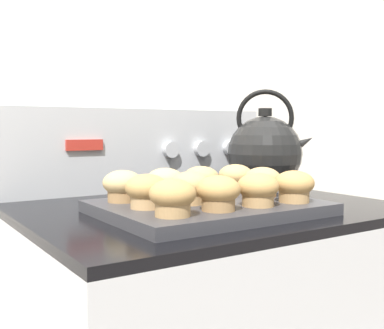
{
  "coord_description": "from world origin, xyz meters",
  "views": [
    {
      "loc": [
        -0.57,
        -0.5,
        1.08
      ],
      "look_at": [
        -0.06,
        0.28,
        1.01
      ],
      "focal_mm": 45.0,
      "sensor_mm": 36.0,
      "label": 1
    }
  ],
  "objects_px": {
    "muffin_r0_c0": "(173,197)",
    "muffin_r1_c3": "(263,181)",
    "muffin_r2_c0": "(123,186)",
    "muffin_r2_c3": "(236,178)",
    "muffin_r1_c1": "(190,187)",
    "tea_kettle": "(265,152)",
    "muffin_r0_c2": "(258,189)",
    "muffin_r1_c0": "(147,191)",
    "muffin_r2_c1": "(165,183)",
    "muffin_r2_c2": "(201,180)",
    "muffin_r0_c3": "(294,186)",
    "muffin_pan": "(208,208)",
    "muffin_r0_c1": "(218,193)"
  },
  "relations": [
    {
      "from": "muffin_r0_c0",
      "to": "muffin_r0_c2",
      "type": "xyz_separation_m",
      "value": [
        0.18,
        0.0,
        0.0
      ]
    },
    {
      "from": "muffin_r2_c1",
      "to": "tea_kettle",
      "type": "relative_size",
      "value": 0.29
    },
    {
      "from": "muffin_r0_c2",
      "to": "tea_kettle",
      "type": "relative_size",
      "value": 0.29
    },
    {
      "from": "muffin_r2_c3",
      "to": "tea_kettle",
      "type": "height_order",
      "value": "tea_kettle"
    },
    {
      "from": "muffin_r0_c0",
      "to": "muffin_r1_c1",
      "type": "bearing_deg",
      "value": 44.48
    },
    {
      "from": "muffin_r2_c1",
      "to": "muffin_r0_c2",
      "type": "bearing_deg",
      "value": -64.55
    },
    {
      "from": "muffin_pan",
      "to": "tea_kettle",
      "type": "distance_m",
      "value": 0.38
    },
    {
      "from": "muffin_r1_c0",
      "to": "muffin_r2_c0",
      "type": "distance_m",
      "value": 0.09
    },
    {
      "from": "muffin_r1_c1",
      "to": "muffin_r1_c0",
      "type": "bearing_deg",
      "value": 178.76
    },
    {
      "from": "muffin_r0_c0",
      "to": "muffin_r0_c2",
      "type": "distance_m",
      "value": 0.18
    },
    {
      "from": "muffin_r1_c0",
      "to": "muffin_r0_c1",
      "type": "bearing_deg",
      "value": -44.77
    },
    {
      "from": "muffin_r0_c1",
      "to": "muffin_r2_c0",
      "type": "relative_size",
      "value": 1.0
    },
    {
      "from": "muffin_r1_c3",
      "to": "muffin_r0_c0",
      "type": "bearing_deg",
      "value": -161.25
    },
    {
      "from": "muffin_r0_c0",
      "to": "muffin_r2_c1",
      "type": "distance_m",
      "value": 0.2
    },
    {
      "from": "muffin_r2_c1",
      "to": "muffin_r2_c2",
      "type": "xyz_separation_m",
      "value": [
        0.09,
        -0.0,
        0.0
      ]
    },
    {
      "from": "muffin_r0_c0",
      "to": "muffin_r2_c1",
      "type": "relative_size",
      "value": 1.0
    },
    {
      "from": "muffin_r0_c1",
      "to": "muffin_r1_c1",
      "type": "relative_size",
      "value": 1.0
    },
    {
      "from": "muffin_r0_c1",
      "to": "muffin_r1_c3",
      "type": "distance_m",
      "value": 0.2
    },
    {
      "from": "muffin_r2_c0",
      "to": "muffin_r2_c2",
      "type": "xyz_separation_m",
      "value": [
        0.18,
        -0.0,
        0.0
      ]
    },
    {
      "from": "muffin_pan",
      "to": "muffin_r0_c0",
      "type": "relative_size",
      "value": 5.29
    },
    {
      "from": "muffin_r0_c3",
      "to": "muffin_r1_c1",
      "type": "distance_m",
      "value": 0.2
    },
    {
      "from": "muffin_r1_c0",
      "to": "muffin_r1_c1",
      "type": "bearing_deg",
      "value": -1.24
    },
    {
      "from": "muffin_r0_c2",
      "to": "tea_kettle",
      "type": "distance_m",
      "value": 0.39
    },
    {
      "from": "muffin_r0_c2",
      "to": "muffin_r0_c3",
      "type": "height_order",
      "value": "same"
    },
    {
      "from": "muffin_r2_c1",
      "to": "tea_kettle",
      "type": "distance_m",
      "value": 0.37
    },
    {
      "from": "muffin_r0_c2",
      "to": "muffin_r1_c0",
      "type": "xyz_separation_m",
      "value": [
        -0.18,
        0.09,
        0.0
      ]
    },
    {
      "from": "muffin_r2_c0",
      "to": "muffin_r0_c3",
      "type": "bearing_deg",
      "value": -34.39
    },
    {
      "from": "muffin_r0_c0",
      "to": "muffin_r1_c3",
      "type": "distance_m",
      "value": 0.28
    },
    {
      "from": "muffin_r2_c0",
      "to": "tea_kettle",
      "type": "bearing_deg",
      "value": 12.9
    },
    {
      "from": "muffin_r1_c0",
      "to": "muffin_r2_c0",
      "type": "xyz_separation_m",
      "value": [
        -0.0,
        0.09,
        0.0
      ]
    },
    {
      "from": "muffin_pan",
      "to": "muffin_r1_c1",
      "type": "relative_size",
      "value": 5.29
    },
    {
      "from": "muffin_pan",
      "to": "muffin_r2_c3",
      "type": "distance_m",
      "value": 0.17
    },
    {
      "from": "muffin_pan",
      "to": "muffin_r2_c2",
      "type": "xyz_separation_m",
      "value": [
        0.04,
        0.09,
        0.04
      ]
    },
    {
      "from": "muffin_r2_c0",
      "to": "muffin_r2_c3",
      "type": "height_order",
      "value": "same"
    },
    {
      "from": "muffin_r1_c3",
      "to": "muffin_r2_c0",
      "type": "bearing_deg",
      "value": 161.3
    },
    {
      "from": "muffin_r1_c1",
      "to": "muffin_r0_c0",
      "type": "bearing_deg",
      "value": -135.52
    },
    {
      "from": "muffin_r0_c2",
      "to": "muffin_pan",
      "type": "bearing_deg",
      "value": 116.11
    },
    {
      "from": "muffin_r2_c0",
      "to": "muffin_r2_c3",
      "type": "bearing_deg",
      "value": -0.43
    },
    {
      "from": "muffin_r0_c3",
      "to": "muffin_r1_c0",
      "type": "relative_size",
      "value": 1.0
    },
    {
      "from": "muffin_r0_c2",
      "to": "muffin_r1_c3",
      "type": "height_order",
      "value": "same"
    },
    {
      "from": "muffin_r0_c3",
      "to": "muffin_r2_c2",
      "type": "xyz_separation_m",
      "value": [
        -0.09,
        0.18,
        0.0
      ]
    },
    {
      "from": "muffin_r2_c0",
      "to": "muffin_r2_c3",
      "type": "distance_m",
      "value": 0.27
    },
    {
      "from": "muffin_r1_c3",
      "to": "muffin_r2_c1",
      "type": "height_order",
      "value": "same"
    },
    {
      "from": "muffin_r2_c0",
      "to": "muffin_r2_c2",
      "type": "bearing_deg",
      "value": -0.64
    },
    {
      "from": "muffin_r1_c1",
      "to": "muffin_r1_c3",
      "type": "distance_m",
      "value": 0.18
    },
    {
      "from": "muffin_r0_c0",
      "to": "muffin_r1_c3",
      "type": "relative_size",
      "value": 1.0
    },
    {
      "from": "tea_kettle",
      "to": "muffin_pan",
      "type": "bearing_deg",
      "value": -148.48
    },
    {
      "from": "muffin_r2_c1",
      "to": "muffin_r0_c1",
      "type": "bearing_deg",
      "value": -90.08
    },
    {
      "from": "muffin_r2_c0",
      "to": "muffin_r0_c0",
      "type": "bearing_deg",
      "value": -89.64
    },
    {
      "from": "muffin_r1_c3",
      "to": "muffin_r2_c0",
      "type": "height_order",
      "value": "same"
    }
  ]
}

